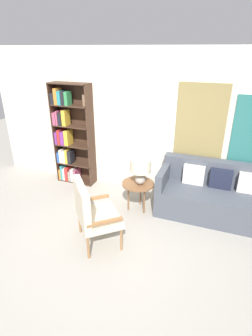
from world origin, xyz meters
TOP-DOWN VIEW (x-y plane):
  - ground_plane at (0.00, 0.00)m, footprint 14.00×14.00m
  - wall_back at (0.08, 2.03)m, footprint 6.40×0.08m
  - bookshelf at (-1.45, 1.84)m, footprint 0.82×0.30m
  - armchair at (-0.10, 0.17)m, footprint 0.86×0.87m
  - couch at (1.58, 1.59)m, footprint 2.00×0.84m
  - side_table at (0.25, 1.26)m, footprint 0.56×0.56m
  - table_lamp at (0.29, 1.24)m, footprint 0.35×0.35m

SIDE VIEW (x-z plane):
  - ground_plane at x=0.00m, z-range 0.00..0.00m
  - couch at x=1.58m, z-range -0.10..0.80m
  - side_table at x=0.25m, z-range 0.21..0.74m
  - armchair at x=-0.10m, z-range 0.08..1.08m
  - table_lamp at x=0.29m, z-range 0.60..1.05m
  - bookshelf at x=-1.45m, z-range -0.03..2.03m
  - wall_back at x=0.08m, z-range 0.00..2.70m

